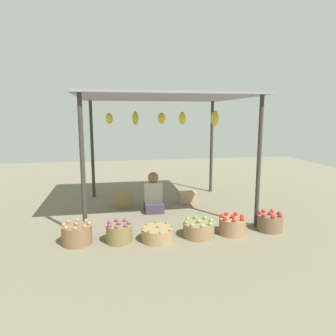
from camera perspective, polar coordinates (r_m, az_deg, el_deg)
name	(u,v)px	position (r m, az deg, el deg)	size (l,w,h in m)	color
ground_plane	(163,209)	(6.32, -0.99, -7.61)	(14.00, 14.00, 0.00)	#756D57
market_stall_structure	(163,105)	(6.05, -0.99, 11.65)	(3.14, 2.78, 2.25)	#38332D
vendor_person	(153,196)	(6.15, -2.71, -5.23)	(0.36, 0.44, 0.78)	#3C3546
basket_potatoes	(77,234)	(4.86, -16.48, -11.63)	(0.44, 0.44, 0.34)	brown
basket_purple_onions	(119,233)	(4.78, -9.02, -11.74)	(0.38, 0.38, 0.33)	olive
basket_green_chilies	(158,234)	(4.80, -1.93, -12.10)	(0.49, 0.49, 0.23)	#A17D54
basket_green_apples	(199,229)	(4.96, 5.69, -11.17)	(0.49, 0.49, 0.29)	#90704B
basket_red_tomatoes	(232,226)	(5.13, 11.78, -10.37)	(0.42, 0.42, 0.33)	#997450
basket_red_apples	(270,222)	(5.44, 18.26, -9.47)	(0.41, 0.41, 0.33)	brown
wooden_crate_near_vendor	(187,197)	(6.78, 3.60, -5.41)	(0.38, 0.26, 0.23)	tan
wooden_crate_stacked_rear	(123,200)	(6.51, -8.27, -5.85)	(0.41, 0.30, 0.29)	olive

